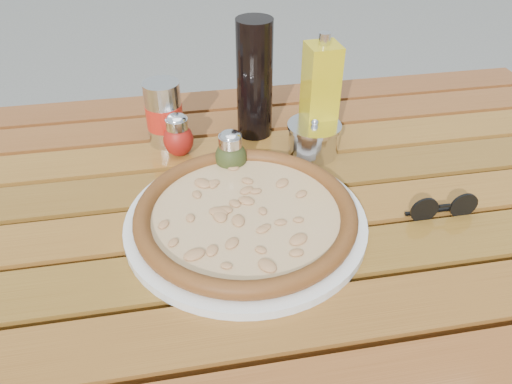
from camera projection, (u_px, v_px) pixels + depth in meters
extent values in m
cube|color=#39210D|center=(455.00, 212.00, 1.41)|extent=(0.06, 0.06, 0.70)
cube|color=#37220C|center=(258.00, 239.00, 0.80)|extent=(1.36, 0.86, 0.04)
cube|color=#5A310F|center=(288.00, 327.00, 0.62)|extent=(1.40, 0.09, 0.03)
cube|color=#54330E|center=(271.00, 269.00, 0.70)|extent=(1.40, 0.09, 0.03)
cube|color=#5E3510|center=(258.00, 223.00, 0.78)|extent=(1.40, 0.09, 0.03)
cube|color=#51300E|center=(248.00, 185.00, 0.86)|extent=(1.40, 0.09, 0.03)
cube|color=#5E3610|center=(239.00, 154.00, 0.94)|extent=(1.40, 0.09, 0.03)
cube|color=#54290E|center=(231.00, 127.00, 1.02)|extent=(1.40, 0.09, 0.03)
cube|color=#4F250E|center=(225.00, 105.00, 1.10)|extent=(1.40, 0.09, 0.03)
cylinder|color=silver|center=(246.00, 221.00, 0.75)|extent=(0.45, 0.45, 0.01)
cylinder|color=beige|center=(246.00, 215.00, 0.74)|extent=(0.37, 0.37, 0.01)
torus|color=black|center=(246.00, 213.00, 0.74)|extent=(0.39, 0.39, 0.03)
ellipsoid|color=#AA1C13|center=(178.00, 140.00, 0.89)|extent=(0.07, 0.07, 0.06)
cylinder|color=silver|center=(177.00, 123.00, 0.87)|extent=(0.05, 0.05, 0.02)
ellipsoid|color=white|center=(176.00, 119.00, 0.87)|extent=(0.05, 0.05, 0.02)
ellipsoid|color=#3A451B|center=(231.00, 157.00, 0.84)|extent=(0.06, 0.06, 0.06)
cylinder|color=silver|center=(230.00, 141.00, 0.82)|extent=(0.04, 0.04, 0.02)
ellipsoid|color=silver|center=(230.00, 136.00, 0.82)|extent=(0.04, 0.04, 0.02)
cylinder|color=black|center=(255.00, 80.00, 0.91)|extent=(0.08, 0.08, 0.22)
cylinder|color=silver|center=(164.00, 113.00, 0.91)|extent=(0.08, 0.08, 0.12)
cylinder|color=#B31E12|center=(164.00, 116.00, 0.91)|extent=(0.08, 0.08, 0.04)
cube|color=#B69F13|center=(320.00, 97.00, 0.88)|extent=(0.06, 0.06, 0.19)
cylinder|color=silver|center=(325.00, 38.00, 0.82)|extent=(0.02, 0.02, 0.02)
cylinder|color=silver|center=(313.00, 140.00, 0.90)|extent=(0.09, 0.09, 0.05)
cylinder|color=silver|center=(314.00, 126.00, 0.88)|extent=(0.10, 0.10, 0.01)
sphere|color=white|center=(315.00, 122.00, 0.87)|extent=(0.01, 0.01, 0.01)
cylinder|color=black|center=(424.00, 210.00, 0.75)|extent=(0.04, 0.00, 0.04)
cylinder|color=black|center=(464.00, 206.00, 0.76)|extent=(0.04, 0.00, 0.04)
cube|color=black|center=(445.00, 206.00, 0.75)|extent=(0.02, 0.00, 0.00)
cube|color=black|center=(432.00, 211.00, 0.77)|extent=(0.09, 0.01, 0.00)
cube|color=black|center=(443.00, 207.00, 0.78)|extent=(0.09, 0.01, 0.00)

